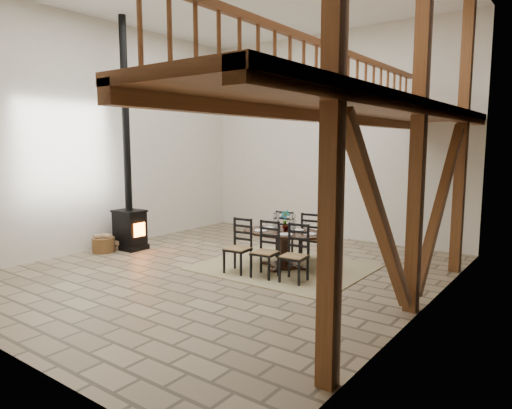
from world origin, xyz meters
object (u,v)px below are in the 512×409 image
Objects in this scene: log_basket at (104,244)px; log_stack at (110,246)px; dining_table at (282,249)px; wood_stove at (129,199)px.

log_stack is (-0.03, 0.19, -0.07)m from log_basket.
dining_table is at bearing 13.95° from log_stack.
wood_stove is 1.10m from log_stack.
wood_stove reaches higher than dining_table.
log_stack is (-3.88, -0.96, -0.29)m from dining_table.
wood_stove is (-3.62, -0.62, 0.73)m from dining_table.
dining_table is 4.02m from log_basket.
wood_stove is at bearing 67.65° from log_basket.
wood_stove is 14.22× the size of log_stack.
dining_table is at bearing 16.74° from log_basket.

